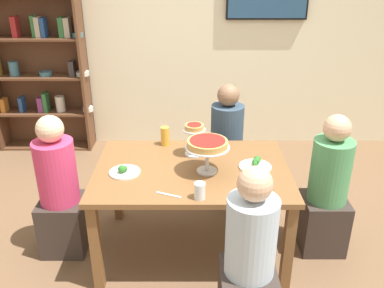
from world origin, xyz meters
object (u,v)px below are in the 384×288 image
diner_head_west (60,196)px  deep_dish_pizza_stand (207,146)px  diner_far_right (226,152)px  personal_pizza_stand (194,134)px  water_glass_clear_near (200,191)px  cutlery_knife_near (169,195)px  bookshelf (37,56)px  beer_glass_amber_tall (165,136)px  diner_near_right (249,265)px  salad_plate_near_diner (124,171)px  diner_head_east (327,195)px  dining_table (192,179)px  cutlery_fork_near (256,193)px  salad_plate_far_diner (256,165)px

diner_head_west → deep_dish_pizza_stand: bearing=-3.4°
diner_far_right → personal_pizza_stand: bearing=-28.4°
water_glass_clear_near → cutlery_knife_near: 0.21m
bookshelf → beer_glass_amber_tall: 2.26m
personal_pizza_stand → cutlery_knife_near: (-0.17, -0.61, -0.18)m
diner_near_right → water_glass_clear_near: 0.55m
diner_head_west → salad_plate_near_diner: bearing=-10.0°
diner_head_west → diner_head_east: same height
deep_dish_pizza_stand → beer_glass_amber_tall: size_ratio=2.03×
diner_head_east → beer_glass_amber_tall: (-1.27, 0.38, 0.33)m
dining_table → beer_glass_amber_tall: beer_glass_amber_tall is taller
diner_far_right → cutlery_fork_near: (0.10, -1.15, 0.25)m
diner_near_right → personal_pizza_stand: (-0.32, 1.00, 0.43)m
bookshelf → deep_dish_pizza_stand: size_ratio=6.91×
salad_plate_near_diner → diner_head_west: bearing=170.0°
deep_dish_pizza_stand → diner_near_right: bearing=-71.9°
bookshelf → diner_far_right: (2.11, -1.22, -0.64)m
diner_far_right → cutlery_fork_near: size_ratio=6.39×
cutlery_knife_near → beer_glass_amber_tall: bearing=117.2°
diner_head_west → cutlery_fork_near: diner_head_west is taller
dining_table → bookshelf: (-1.78, 2.02, 0.48)m
salad_plate_far_diner → cutlery_knife_near: bearing=-147.7°
salad_plate_far_diner → cutlery_fork_near: salad_plate_far_diner is taller
beer_glass_amber_tall → salad_plate_near_diner: bearing=-118.6°
diner_near_right → cutlery_fork_near: 0.49m
diner_far_right → cutlery_knife_near: bearing=-22.1°
diner_head_west → water_glass_clear_near: size_ratio=10.29×
salad_plate_far_diner → deep_dish_pizza_stand: bearing=-168.6°
dining_table → cutlery_knife_near: (-0.15, -0.38, 0.09)m
bookshelf → deep_dish_pizza_stand: 2.81m
dining_table → bookshelf: bookshelf is taller
diner_head_west → beer_glass_amber_tall: (0.80, 0.40, 0.33)m
personal_pizza_stand → salad_plate_near_diner: bearing=-148.6°
diner_near_right → cutlery_knife_near: bearing=52.0°
diner_head_east → cutlery_knife_near: diner_head_east is taller
diner_head_west → salad_plate_near_diner: (0.53, -0.09, 0.27)m
personal_pizza_stand → beer_glass_amber_tall: 0.32m
diner_head_east → salad_plate_near_diner: bearing=4.1°
cutlery_fork_near → beer_glass_amber_tall: bearing=109.1°
diner_head_west → water_glass_clear_near: 1.19m
salad_plate_near_diner → salad_plate_far_diner: salad_plate_near_diner is taller
cutlery_knife_near → salad_plate_far_diner: bearing=54.6°
diner_head_west → salad_plate_near_diner: diner_head_west is taller
dining_table → cutlery_fork_near: 0.56m
diner_near_right → beer_glass_amber_tall: 1.35m
water_glass_clear_near → cutlery_knife_near: size_ratio=0.62×
cutlery_fork_near → bookshelf: bearing=111.8°
diner_head_west → diner_near_right: size_ratio=1.00×
diner_head_west → diner_near_right: same height
deep_dish_pizza_stand → salad_plate_near_diner: 0.63m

